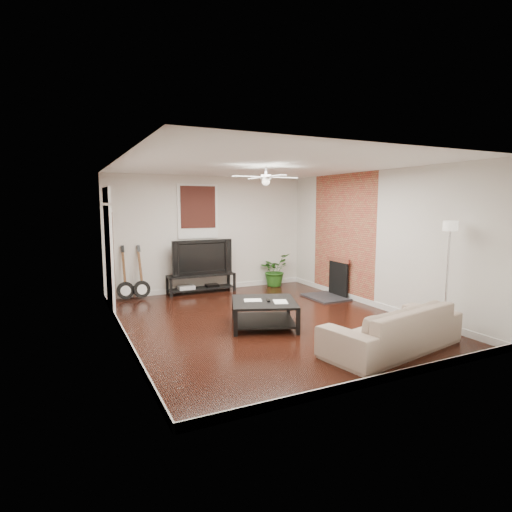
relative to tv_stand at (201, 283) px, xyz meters
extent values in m
cube|color=black|center=(0.31, -2.78, -0.23)|extent=(5.00, 6.00, 0.01)
cube|color=white|center=(0.31, -2.78, 2.57)|extent=(5.00, 6.00, 0.01)
cube|color=silver|center=(0.31, 0.22, 1.17)|extent=(5.00, 0.01, 2.80)
cube|color=silver|center=(0.31, -5.78, 1.17)|extent=(5.00, 0.01, 2.80)
cube|color=silver|center=(-2.19, -2.78, 1.17)|extent=(0.01, 6.00, 2.80)
cube|color=silver|center=(2.81, -2.78, 1.17)|extent=(0.01, 6.00, 2.80)
cube|color=#AF4938|center=(2.80, -1.78, 1.17)|extent=(0.02, 2.20, 2.80)
cube|color=black|center=(2.51, -1.78, 0.23)|extent=(0.80, 1.10, 0.92)
cube|color=black|center=(0.01, 0.19, 1.72)|extent=(1.00, 0.06, 1.30)
cube|color=white|center=(-2.15, -0.88, 1.02)|extent=(0.08, 1.00, 2.50)
cube|color=black|center=(0.00, 0.00, 0.00)|extent=(1.62, 0.43, 0.45)
imported|color=black|center=(0.00, 0.02, 0.64)|extent=(1.45, 0.19, 0.84)
cube|color=black|center=(0.12, -3.09, 0.00)|extent=(1.41, 1.41, 0.46)
imported|color=#BDA38E|center=(1.29, -4.95, 0.11)|extent=(2.43, 1.31, 0.67)
imported|color=#275F1B|center=(1.98, -0.04, 0.19)|extent=(0.99, 0.96, 0.84)
camera|label=1|loc=(-3.06, -9.32, 1.91)|focal=28.83mm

